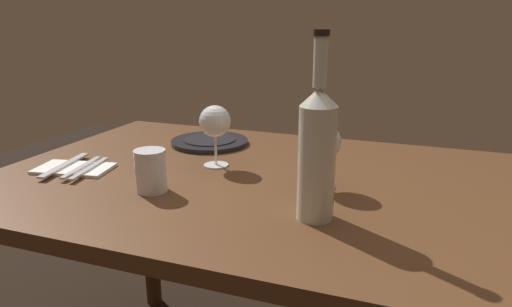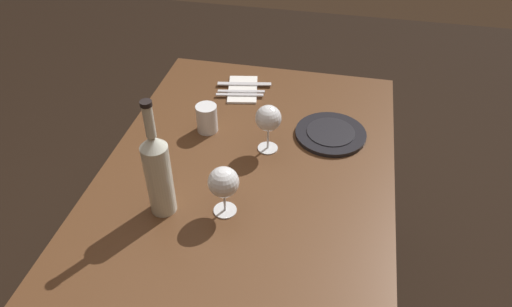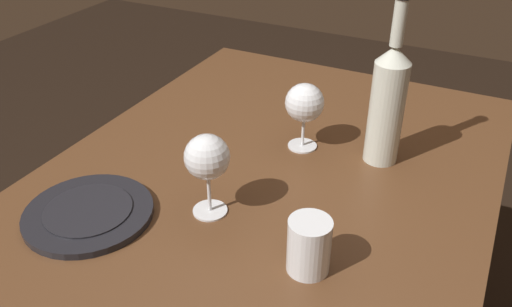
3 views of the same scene
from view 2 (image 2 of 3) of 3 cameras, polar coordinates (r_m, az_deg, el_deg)
ground_plane at (r=2.05m, az=-0.84°, el=-17.74°), size 6.00×6.00×0.00m
dining_table at (r=1.54m, az=-1.07°, el=-4.60°), size 1.30×0.90×0.74m
wine_glass_left at (r=1.29m, az=-3.91°, el=-3.54°), size 0.09×0.09×0.15m
wine_glass_right at (r=1.50m, az=1.48°, el=4.12°), size 0.08×0.08×0.16m
wine_bottle at (r=1.30m, az=-11.65°, el=-2.20°), size 0.07×0.07×0.36m
water_tumbler at (r=1.63m, az=-5.88°, el=4.05°), size 0.07×0.07×0.10m
dinner_plate at (r=1.64m, az=8.92°, el=2.37°), size 0.24×0.24×0.02m
folded_napkin at (r=1.86m, az=-1.60°, el=7.68°), size 0.21×0.14×0.01m
fork_inner at (r=1.83m, az=-1.78°, el=7.45°), size 0.05×0.18×0.00m
fork_outer at (r=1.81m, az=-1.97°, el=7.03°), size 0.05×0.18×0.00m
table_knife at (r=1.88m, az=-1.39°, el=8.32°), size 0.06×0.21×0.00m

